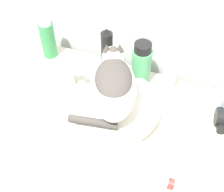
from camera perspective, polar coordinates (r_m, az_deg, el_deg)
vanity_counter at (r=1.54m, az=1.46°, el=-13.95°), size 0.98×0.53×0.89m
sink_basin at (r=1.16m, az=0.26°, el=-1.96°), size 0.35×0.35×0.05m
cat at (r=1.08m, az=0.22°, el=2.13°), size 0.26×0.32×0.18m
faucet at (r=1.22m, az=-7.26°, el=4.01°), size 0.13×0.06×0.14m
mouthwash_bottle at (r=1.23m, az=5.35°, el=5.85°), size 0.08×0.08×0.19m
hairspray_can_black at (r=1.26m, az=-0.94°, el=7.97°), size 0.05×0.05×0.22m
deodorant_stick at (r=1.23m, az=10.49°, el=3.73°), size 0.05×0.05×0.15m
shampoo_bottle_tall at (r=1.38m, az=-11.68°, el=10.37°), size 0.06×0.06×0.19m
cream_tube at (r=1.01m, az=7.34°, el=-14.72°), size 0.14×0.05×0.04m
soap_bar at (r=1.24m, az=-12.65°, el=-0.23°), size 0.08×0.04×0.02m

